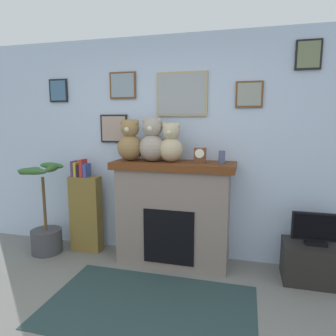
# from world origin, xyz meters

# --- Properties ---
(back_wall) EXTENTS (5.20, 0.15, 2.60)m
(back_wall) POSITION_xyz_m (-0.00, 2.00, 1.31)
(back_wall) COLOR silver
(back_wall) RESTS_ON ground_plane
(fireplace) EXTENTS (1.37, 0.51, 1.18)m
(fireplace) POSITION_xyz_m (0.12, 1.71, 0.60)
(fireplace) COLOR gray
(fireplace) RESTS_ON ground_plane
(bookshelf) EXTENTS (0.38, 0.16, 1.17)m
(bookshelf) POSITION_xyz_m (-1.02, 1.74, 0.52)
(bookshelf) COLOR brown
(bookshelf) RESTS_ON ground_plane
(potted_plant) EXTENTS (0.45, 0.51, 1.12)m
(potted_plant) POSITION_xyz_m (-1.47, 1.55, 0.36)
(potted_plant) COLOR #3F3F44
(potted_plant) RESTS_ON ground_plane
(tv_stand) EXTENTS (0.61, 0.40, 0.40)m
(tv_stand) POSITION_xyz_m (1.62, 1.64, 0.20)
(tv_stand) COLOR black
(tv_stand) RESTS_ON ground_plane
(television) EXTENTS (0.48, 0.14, 0.33)m
(television) POSITION_xyz_m (1.62, 1.64, 0.55)
(television) COLOR black
(television) RESTS_ON tv_stand
(area_rug) EXTENTS (1.86, 1.12, 0.01)m
(area_rug) POSITION_xyz_m (0.12, 0.81, 0.00)
(area_rug) COLOR #263A3B
(area_rug) RESTS_ON ground_plane
(candle_jar) EXTENTS (0.07, 0.07, 0.14)m
(candle_jar) POSITION_xyz_m (0.65, 1.69, 1.25)
(candle_jar) COLOR #4C517A
(candle_jar) RESTS_ON fireplace
(mantel_clock) EXTENTS (0.12, 0.09, 0.16)m
(mantel_clock) POSITION_xyz_m (0.42, 1.69, 1.26)
(mantel_clock) COLOR brown
(mantel_clock) RESTS_ON fireplace
(teddy_bear_grey) EXTENTS (0.29, 0.29, 0.47)m
(teddy_bear_grey) POSITION_xyz_m (-0.39, 1.69, 1.39)
(teddy_bear_grey) COLOR olive
(teddy_bear_grey) RESTS_ON fireplace
(teddy_bear_tan) EXTENTS (0.30, 0.30, 0.49)m
(teddy_bear_tan) POSITION_xyz_m (-0.12, 1.69, 1.40)
(teddy_bear_tan) COLOR gray
(teddy_bear_tan) RESTS_ON fireplace
(teddy_bear_brown) EXTENTS (0.27, 0.27, 0.43)m
(teddy_bear_brown) POSITION_xyz_m (0.10, 1.69, 1.38)
(teddy_bear_brown) COLOR tan
(teddy_bear_brown) RESTS_ON fireplace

